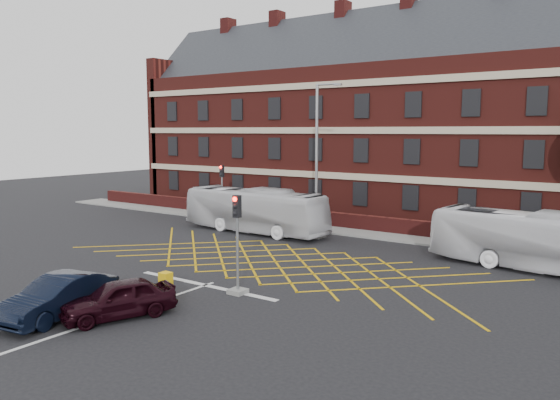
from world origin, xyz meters
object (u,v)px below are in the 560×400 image
Objects in this scene: bus_left at (255,210)px; utility_cabinet at (166,284)px; street_lamp at (317,185)px; traffic_light_near at (237,254)px; traffic_light_far at (222,197)px; bus_right at (541,241)px; direction_signs at (209,200)px; car_navy at (59,297)px; car_maroon at (118,299)px.

utility_cabinet is at bearing -154.36° from bus_left.
traffic_light_near is at bearing -73.85° from street_lamp.
utility_cabinet is (1.27, -14.55, -3.00)m from street_lamp.
traffic_light_near is 20.46m from traffic_light_far.
bus_right is 4.89× the size of direction_signs.
car_navy is at bearing -64.11° from traffic_light_far.
car_navy is 1.12× the size of car_maroon.
bus_right is 22.36m from car_navy.
traffic_light_near is at bearing -44.35° from direction_signs.
direction_signs is at bearing -175.11° from traffic_light_far.
traffic_light_far is at bearing 143.82° from car_maroon.
bus_right is 2.26× the size of car_navy.
bus_right is at bearing -7.40° from direction_signs.
utility_cabinet is (12.86, -16.82, -0.88)m from direction_signs.
car_navy is 0.48× the size of street_lamp.
direction_signs is at bearing 109.37° from car_navy.
street_lamp reaches higher than traffic_light_near.
bus_left is at bearing 94.66° from car_navy.
direction_signs is (-1.36, -0.12, -0.39)m from traffic_light_far.
street_lamp is at bearing -13.10° from traffic_light_far.
traffic_light_far is at bearing 106.34° from car_navy.
direction_signs is (-13.49, 19.79, 0.66)m from car_maroon.
traffic_light_far is 0.43× the size of street_lamp.
street_lamp is at bearing 80.56° from car_navy.
traffic_light_near reaches higher than car_maroon.
traffic_light_near reaches higher than bus_right.
traffic_light_far is at bearing 63.43° from bus_left.
traffic_light_near reaches higher than utility_cabinet.
traffic_light_far reaches higher than bus_right.
traffic_light_near is (3.63, 6.13, 0.98)m from car_navy.
utility_cabinet is (-0.63, 2.98, -0.23)m from car_maroon.
bus_right is 10.84× the size of utility_cabinet.
street_lamp is (-1.90, 17.53, 2.78)m from car_maroon.
traffic_light_near is at bearing 38.64° from utility_cabinet.
bus_left is 1.02× the size of bus_right.
traffic_light_far reaches higher than utility_cabinet.
car_maroon is at bearing -58.64° from traffic_light_far.
car_navy is (4.54, -17.94, -0.75)m from bus_left.
direction_signs is (-11.59, 2.26, -2.12)m from street_lamp.
utility_cabinet is at bearing 124.33° from car_maroon.
bus_left is at bearing 96.27° from bus_right.
traffic_light_near reaches higher than car_navy.
bus_left is 6.58m from traffic_light_far.
car_navy is at bearing 149.47° from bus_right.
bus_left is 14.92m from utility_cabinet.
traffic_light_far reaches higher than car_navy.
bus_right is at bearing -4.24° from street_lamp.
car_navy reaches higher than utility_cabinet.
traffic_light_far is (-12.13, 19.91, 1.04)m from car_maroon.
utility_cabinet is at bearing -141.36° from traffic_light_near.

